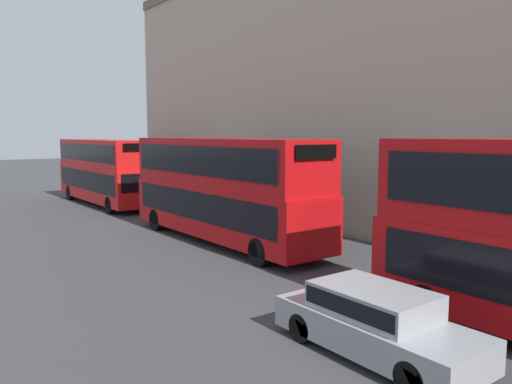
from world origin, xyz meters
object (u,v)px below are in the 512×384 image
object	(u,v)px
bus_third_in_queue	(105,169)
pedestrian	(186,199)
car_hatchback	(375,320)
bus_second_in_queue	(223,185)

from	to	relation	value
bus_third_in_queue	pedestrian	world-z (taller)	bus_third_in_queue
car_hatchback	pedestrian	world-z (taller)	pedestrian
bus_third_in_queue	car_hatchback	size ratio (longest dim) A/B	2.42
bus_second_in_queue	pedestrian	world-z (taller)	bus_second_in_queue
bus_second_in_queue	pedestrian	size ratio (longest dim) A/B	6.42
bus_second_in_queue	bus_third_in_queue	world-z (taller)	bus_second_in_queue
bus_third_in_queue	car_hatchback	world-z (taller)	bus_third_in_queue
pedestrian	bus_third_in_queue	bearing A→B (deg)	112.78
bus_third_in_queue	car_hatchback	xyz separation A→B (m)	(-3.40, -24.79, -1.56)
bus_second_in_queue	car_hatchback	world-z (taller)	bus_second_in_queue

